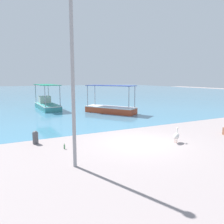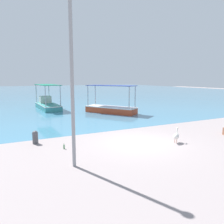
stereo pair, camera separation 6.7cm
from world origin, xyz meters
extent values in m
plane|color=gray|center=(0.00, 0.00, 0.00)|extent=(120.00, 120.00, 0.00)
cube|color=teal|center=(0.00, 48.00, 0.00)|extent=(110.00, 90.00, 0.00)
cube|color=teal|center=(-1.95, 15.19, 0.29)|extent=(1.95, 5.63, 0.57)
cube|color=silver|center=(-1.95, 15.19, 0.53)|extent=(2.00, 5.67, 0.08)
cylinder|color=#99999E|center=(-1.11, 12.70, 1.61)|extent=(0.08, 0.08, 2.07)
cylinder|color=#99999E|center=(-2.58, 12.63, 1.61)|extent=(0.08, 0.08, 2.07)
cylinder|color=#99999E|center=(-1.32, 17.75, 1.61)|extent=(0.08, 0.08, 2.07)
cylinder|color=#99999E|center=(-2.80, 17.69, 1.61)|extent=(0.08, 0.08, 2.07)
cube|color=#0F674C|center=(-1.95, 15.19, 2.67)|extent=(2.05, 5.43, 0.05)
cube|color=beige|center=(-2.01, 16.44, 0.96)|extent=(1.25, 1.16, 0.79)
cube|color=#BB4223|center=(3.12, 9.70, 0.32)|extent=(4.10, 5.07, 0.63)
cube|color=silver|center=(3.12, 9.70, 0.59)|extent=(4.16, 5.13, 0.08)
cylinder|color=#99999E|center=(4.93, 8.17, 1.64)|extent=(0.08, 0.08, 2.02)
cylinder|color=#99999E|center=(3.84, 7.44, 1.64)|extent=(0.08, 0.08, 2.02)
cylinder|color=#99999E|center=(2.39, 11.96, 1.64)|extent=(0.08, 0.08, 2.02)
cylinder|color=#99999E|center=(1.30, 11.24, 1.64)|extent=(0.08, 0.08, 2.02)
cube|color=navy|center=(3.12, 9.70, 2.68)|extent=(4.07, 4.96, 0.05)
cylinder|color=#E0997A|center=(1.75, -0.83, 0.11)|extent=(0.03, 0.03, 0.22)
cylinder|color=#E0997A|center=(1.80, -0.91, 0.11)|extent=(0.03, 0.03, 0.22)
ellipsoid|color=white|center=(1.80, -0.85, 0.36)|extent=(0.62, 0.53, 0.32)
ellipsoid|color=white|center=(1.59, -0.99, 0.38)|extent=(0.20, 0.19, 0.10)
cylinder|color=white|center=(1.93, -0.77, 0.58)|extent=(0.07, 0.07, 0.26)
sphere|color=white|center=(1.93, -0.77, 0.74)|extent=(0.11, 0.11, 0.11)
cone|color=#E5933F|center=(2.07, -0.68, 0.73)|extent=(0.28, 0.21, 0.06)
cylinder|color=gray|center=(-3.91, -1.48, 3.09)|extent=(0.14, 0.14, 6.19)
cylinder|color=#47474C|center=(-4.88, 2.28, 0.25)|extent=(0.29, 0.29, 0.51)
sphere|color=#4C4C51|center=(-4.88, 2.28, 0.54)|extent=(0.30, 0.30, 0.30)
cylinder|color=#3F7F4C|center=(-3.75, 0.78, 0.10)|extent=(0.07, 0.07, 0.20)
cylinder|color=#3F7F4C|center=(-3.75, 0.78, 0.24)|extent=(0.03, 0.03, 0.07)
camera|label=1|loc=(-6.22, -9.33, 3.39)|focal=35.00mm
camera|label=2|loc=(-6.16, -9.36, 3.39)|focal=35.00mm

